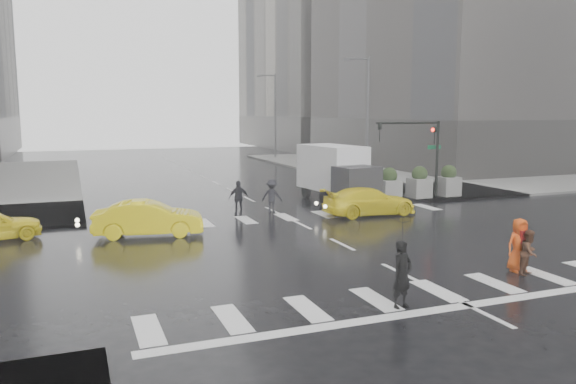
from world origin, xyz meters
name	(u,v)px	position (x,y,z in m)	size (l,w,h in m)	color
ground	(342,244)	(0.00, 0.00, 0.00)	(120.00, 120.00, 0.00)	black
sidewalk_ne	(464,175)	(19.50, 17.50, 0.07)	(35.00, 35.00, 0.15)	gray
building_ne_far	(350,33)	(29.00, 56.00, 16.27)	(26.05, 26.05, 36.00)	#A39C8E
road_markings	(342,244)	(0.00, 0.00, 0.01)	(18.00, 48.00, 0.01)	silver
traffic_signal_pole	(423,144)	(9.01, 8.01, 3.22)	(4.45, 0.42, 4.50)	black
street_lamp_near	(366,113)	(10.87, 18.00, 4.95)	(2.15, 0.22, 9.00)	#59595B
street_lamp_far	(274,112)	(10.87, 38.00, 4.95)	(2.15, 0.22, 9.00)	#59595B
planter_west	(389,185)	(7.00, 8.20, 0.98)	(1.10, 1.10, 1.80)	gray
planter_mid	(419,183)	(9.00, 8.20, 0.98)	(1.10, 1.10, 1.80)	gray
planter_east	(448,181)	(11.00, 8.20, 0.98)	(1.10, 1.10, 1.80)	gray
pedestrian_black	(403,248)	(-1.70, -6.80, 1.59)	(1.20, 1.22, 2.43)	black
pedestrian_brown	(529,252)	(3.58, -5.69, 0.71)	(0.69, 0.54, 1.42)	#492A1A
pedestrian_orange	(519,245)	(3.56, -5.28, 0.86)	(0.89, 0.64, 1.71)	#E44B10
pedestrian_far_a	(239,198)	(-1.95, 7.38, 0.85)	(0.99, 0.60, 1.69)	black
pedestrian_far_b	(272,196)	(-0.19, 7.48, 0.83)	(1.07, 0.59, 1.66)	black
taxi_mid	(149,218)	(-6.67, 4.19, 0.72)	(1.52, 4.37, 1.44)	yellow
taxi_rear	(369,201)	(4.00, 5.07, 0.67)	(1.89, 4.10, 1.35)	yellow
box_truck	(338,173)	(4.26, 9.02, 1.67)	(2.21, 5.90, 3.14)	white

